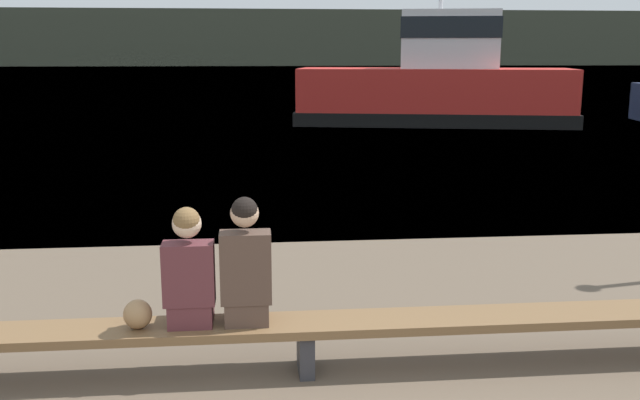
{
  "coord_description": "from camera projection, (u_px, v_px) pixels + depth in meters",
  "views": [
    {
      "loc": [
        -0.11,
        -2.93,
        2.54
      ],
      "look_at": [
        0.7,
        5.42,
        0.78
      ],
      "focal_mm": 40.0,
      "sensor_mm": 36.0,
      "label": 1
    }
  ],
  "objects": [
    {
      "name": "shopping_bag",
      "position": [
        138.0,
        314.0,
        5.51
      ],
      "size": [
        0.22,
        0.21,
        0.23
      ],
      "color": "#9E754C",
      "rests_on": "bench_main"
    },
    {
      "name": "person_left",
      "position": [
        189.0,
        272.0,
        5.51
      ],
      "size": [
        0.39,
        0.39,
        0.96
      ],
      "color": "#56282D",
      "rests_on": "bench_main"
    },
    {
      "name": "bench_main",
      "position": [
        305.0,
        329.0,
        5.7
      ],
      "size": [
        8.38,
        0.46,
        0.43
      ],
      "color": "brown",
      "rests_on": "ground"
    },
    {
      "name": "person_right",
      "position": [
        246.0,
        267.0,
        5.54
      ],
      "size": [
        0.39,
        0.39,
        1.03
      ],
      "color": "#4C382D",
      "rests_on": "bench_main"
    },
    {
      "name": "water_surface",
      "position": [
        250.0,
        65.0,
        126.45
      ],
      "size": [
        240.0,
        240.0,
        0.0
      ],
      "primitive_type": "plane",
      "color": "#5684A3",
      "rests_on": "ground"
    },
    {
      "name": "tugboat_red",
      "position": [
        436.0,
        89.0,
        24.68
      ],
      "size": [
        9.88,
        4.74,
        6.14
      ],
      "rotation": [
        0.0,
        0.0,
        1.36
      ],
      "color": "red",
      "rests_on": "water_surface"
    },
    {
      "name": "far_shoreline",
      "position": [
        250.0,
        38.0,
        120.68
      ],
      "size": [
        600.0,
        12.0,
        9.04
      ],
      "primitive_type": "cube",
      "color": "#424738",
      "rests_on": "ground"
    }
  ]
}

